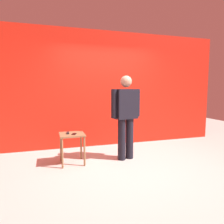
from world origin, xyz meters
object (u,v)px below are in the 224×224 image
side_table (72,139)px  cell_phone (74,134)px  tv_remote (68,133)px  standing_person (126,113)px

side_table → cell_phone: 0.13m
cell_phone → tv_remote: bearing=153.8°
standing_person → cell_phone: 1.10m
standing_person → tv_remote: size_ratio=9.92×
side_table → cell_phone: bearing=-60.5°
side_table → tv_remote: 0.14m
standing_person → side_table: (-1.07, 0.06, -0.47)m
side_table → cell_phone: (0.03, -0.06, 0.11)m
side_table → cell_phone: cell_phone is taller
cell_phone → tv_remote: (-0.10, 0.11, 0.01)m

